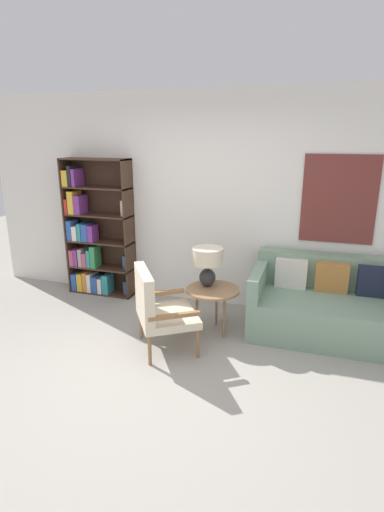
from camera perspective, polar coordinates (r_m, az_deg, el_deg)
ground_plane at (r=3.80m, az=-6.28°, el=-17.80°), size 14.00×14.00×0.00m
wall_back at (r=5.10m, az=2.76°, el=7.80°), size 6.40×0.08×2.70m
bookshelf at (r=5.69m, az=-14.02°, el=2.55°), size 0.93×0.30×1.87m
armchair at (r=4.10m, az=-5.08°, el=-7.04°), size 0.82×0.84×0.88m
couch at (r=4.75m, az=19.02°, el=-6.81°), size 1.70×0.95×0.84m
side_table at (r=4.45m, az=2.98°, el=-5.27°), size 0.59×0.59×0.53m
table_lamp at (r=4.42m, az=2.24°, el=-0.74°), size 0.35×0.35×0.44m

